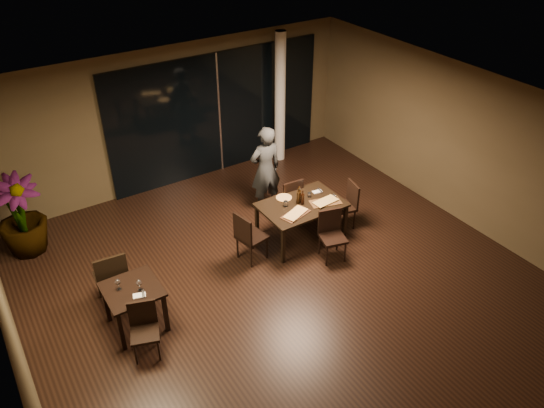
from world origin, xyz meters
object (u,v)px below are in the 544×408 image
Objects in this scene: chair_main_near at (331,232)px; chair_main_left at (248,235)px; chair_main_far at (290,198)px; bottle_a at (298,196)px; main_table at (301,207)px; bottle_c at (299,194)px; bottle_b at (303,197)px; side_table at (133,295)px; chair_main_right at (347,203)px; potted_plant at (20,216)px; diner at (265,169)px; chair_side_far at (112,277)px; chair_side_near at (144,326)px.

chair_main_left is (-1.30, 0.67, 0.03)m from chair_main_near.
chair_main_far is 2.94× the size of bottle_a.
bottle_c is (-0.00, 0.08, 0.24)m from main_table.
bottle_b is at bearing -81.67° from bottle_c.
side_table is at bearing -168.35° from chair_main_near.
bottle_a is at bearing 118.25° from chair_main_near.
bottle_c is at bearing -90.88° from chair_main_right.
side_table is 0.53× the size of potted_plant.
diner reaches higher than side_table.
potted_plant is 4.99m from bottle_b.
bottle_c is (-0.15, -0.50, 0.39)m from chair_main_far.
chair_side_far is 2.41m from potted_plant.
main_table is 1.60× the size of chair_main_far.
side_table is 0.44× the size of diner.
chair_side_far reaches higher than main_table.
bottle_a is (-0.19, -0.53, 0.39)m from chair_main_far.
chair_main_right is 2.86× the size of bottle_c.
chair_main_right is 1.08× the size of chair_side_near.
bottle_a is (1.13, 0.11, 0.36)m from chair_main_left.
potted_plant is (-3.22, 2.40, 0.20)m from chair_main_left.
chair_side_near is 3.04× the size of bottle_b.
chair_side_far is at bearing -81.06° from chair_main_right.
bottle_b is at bearing -176.63° from chair_side_far.
chair_main_left is 3.48× the size of bottle_b.
diner reaches higher than bottle_c.
diner reaches higher than chair_main_left.
chair_main_near is (-0.01, -1.30, -0.01)m from chair_main_far.
bottle_c reaches higher than chair_main_right.
chair_side_near is at bearing 26.95° from chair_main_far.
chair_main_near is 0.51× the size of diner.
chair_main_near is 2.86× the size of bottle_a.
chair_side_far is at bearing -177.58° from chair_main_near.
potted_plant is at bearing 151.89° from main_table.
side_table is at bearing -170.67° from bottle_a.
bottle_c is (3.45, 1.12, 0.43)m from chair_side_near.
side_table is 3.46m from bottle_c.
bottle_a is at bearing 36.93° from chair_side_near.
chair_main_right is (0.82, -0.72, -0.01)m from chair_main_far.
bottle_c is at bearing 115.07° from chair_main_near.
side_table is 3.81m from diner.
chair_side_near is at bearing -163.48° from bottle_b.
potted_plant reaches higher than chair_main_right.
chair_main_right is at bearing -177.97° from chair_side_far.
main_table is 1.88× the size of side_table.
chair_main_left is at bearing -173.37° from bottle_c.
side_table is 2.50× the size of bottle_a.
chair_main_near reaches higher than side_table.
main_table is 0.75m from chair_main_near.
bottle_c is (-0.14, 0.80, 0.40)m from chair_main_near.
chair_side_near is (-3.60, -1.62, -0.05)m from chair_main_far.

